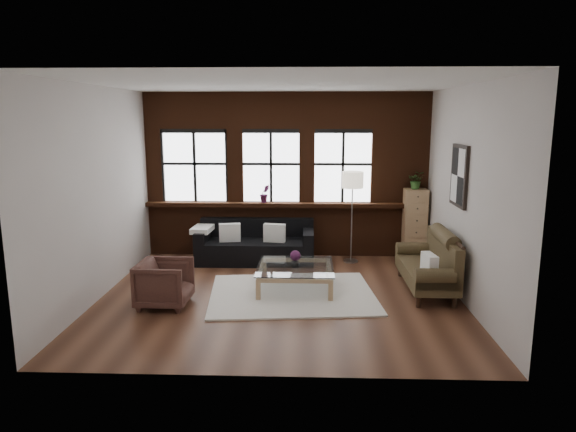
{
  "coord_description": "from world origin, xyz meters",
  "views": [
    {
      "loc": [
        0.4,
        -7.55,
        2.74
      ],
      "look_at": [
        0.1,
        0.6,
        1.15
      ],
      "focal_mm": 32.0,
      "sensor_mm": 36.0,
      "label": 1
    }
  ],
  "objects_px": {
    "coffee_table": "(295,278)",
    "vase": "(295,262)",
    "vintage_settee": "(426,262)",
    "floor_lamp": "(352,214)",
    "drawer_chest": "(414,224)",
    "dark_sofa": "(256,241)",
    "armchair": "(165,283)"
  },
  "relations": [
    {
      "from": "armchair",
      "to": "drawer_chest",
      "type": "xyz_separation_m",
      "value": [
        4.15,
        2.69,
        0.35
      ]
    },
    {
      "from": "vintage_settee",
      "to": "vase",
      "type": "relative_size",
      "value": 12.52
    },
    {
      "from": "coffee_table",
      "to": "dark_sofa",
      "type": "bearing_deg",
      "value": 116.67
    },
    {
      "from": "armchair",
      "to": "vintage_settee",
      "type": "bearing_deg",
      "value": -76.92
    },
    {
      "from": "coffee_table",
      "to": "drawer_chest",
      "type": "bearing_deg",
      "value": 40.27
    },
    {
      "from": "vintage_settee",
      "to": "vase",
      "type": "distance_m",
      "value": 2.07
    },
    {
      "from": "vintage_settee",
      "to": "drawer_chest",
      "type": "distance_m",
      "value": 1.91
    },
    {
      "from": "coffee_table",
      "to": "drawer_chest",
      "type": "relative_size",
      "value": 0.88
    },
    {
      "from": "dark_sofa",
      "to": "vase",
      "type": "xyz_separation_m",
      "value": [
        0.79,
        -1.58,
        0.06
      ]
    },
    {
      "from": "vintage_settee",
      "to": "floor_lamp",
      "type": "height_order",
      "value": "floor_lamp"
    },
    {
      "from": "vintage_settee",
      "to": "coffee_table",
      "type": "bearing_deg",
      "value": -179.31
    },
    {
      "from": "armchair",
      "to": "floor_lamp",
      "type": "xyz_separation_m",
      "value": [
        2.92,
        2.42,
        0.6
      ]
    },
    {
      "from": "drawer_chest",
      "to": "coffee_table",
      "type": "bearing_deg",
      "value": -139.73
    },
    {
      "from": "vase",
      "to": "armchair",
      "type": "bearing_deg",
      "value": -157.61
    },
    {
      "from": "vintage_settee",
      "to": "floor_lamp",
      "type": "xyz_separation_m",
      "value": [
        -1.05,
        1.62,
        0.47
      ]
    },
    {
      "from": "armchair",
      "to": "floor_lamp",
      "type": "relative_size",
      "value": 0.4
    },
    {
      "from": "vintage_settee",
      "to": "armchair",
      "type": "distance_m",
      "value": 4.05
    },
    {
      "from": "drawer_chest",
      "to": "vase",
      "type": "bearing_deg",
      "value": -139.73
    },
    {
      "from": "dark_sofa",
      "to": "coffee_table",
      "type": "relative_size",
      "value": 1.83
    },
    {
      "from": "vase",
      "to": "drawer_chest",
      "type": "height_order",
      "value": "drawer_chest"
    },
    {
      "from": "dark_sofa",
      "to": "vintage_settee",
      "type": "height_order",
      "value": "vintage_settee"
    },
    {
      "from": "dark_sofa",
      "to": "floor_lamp",
      "type": "bearing_deg",
      "value": 2.06
    },
    {
      "from": "vintage_settee",
      "to": "drawer_chest",
      "type": "bearing_deg",
      "value": 84.39
    },
    {
      "from": "drawer_chest",
      "to": "dark_sofa",
      "type": "bearing_deg",
      "value": -173.76
    },
    {
      "from": "coffee_table",
      "to": "drawer_chest",
      "type": "distance_m",
      "value": 3.0
    },
    {
      "from": "dark_sofa",
      "to": "vintage_settee",
      "type": "distance_m",
      "value": 3.26
    },
    {
      "from": "coffee_table",
      "to": "floor_lamp",
      "type": "height_order",
      "value": "floor_lamp"
    },
    {
      "from": "dark_sofa",
      "to": "floor_lamp",
      "type": "relative_size",
      "value": 1.18
    },
    {
      "from": "coffee_table",
      "to": "vase",
      "type": "relative_size",
      "value": 8.67
    },
    {
      "from": "dark_sofa",
      "to": "floor_lamp",
      "type": "height_order",
      "value": "floor_lamp"
    },
    {
      "from": "armchair",
      "to": "drawer_chest",
      "type": "distance_m",
      "value": 4.96
    },
    {
      "from": "dark_sofa",
      "to": "drawer_chest",
      "type": "height_order",
      "value": "drawer_chest"
    }
  ]
}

